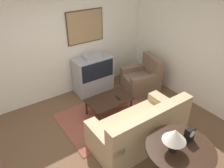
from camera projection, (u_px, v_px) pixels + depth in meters
The scene contains 12 objects.
ground_plane at pixel (104, 142), 4.35m from camera, with size 12.00×12.00×0.00m, color brown.
wall_back at pixel (54, 46), 5.16m from camera, with size 12.00×0.10×2.70m.
wall_right at pixel (200, 50), 4.94m from camera, with size 0.06×12.00×2.70m.
area_rug at pixel (106, 117), 5.02m from camera, with size 2.02×1.53×0.01m.
tv at pixel (93, 74), 5.77m from camera, with size 1.00×0.51×1.05m.
couch at pixel (140, 129), 4.20m from camera, with size 1.85×0.94×0.95m.
armchair at pixel (142, 80), 5.90m from camera, with size 1.02×0.98×0.94m.
coffee_table at pixel (109, 100), 4.95m from camera, with size 0.99×0.62×0.41m.
console_table at pixel (180, 151), 3.26m from camera, with size 1.03×1.03×0.77m.
table_lamp at pixel (175, 135), 3.04m from camera, with size 0.34×0.34×0.39m.
mantel_clock at pixel (189, 134), 3.30m from camera, with size 0.15×0.10×0.23m.
remote at pixel (118, 98), 4.95m from camera, with size 0.06×0.16×0.02m.
Camera 1 is at (-1.65, -2.67, 3.23)m, focal length 35.00 mm.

